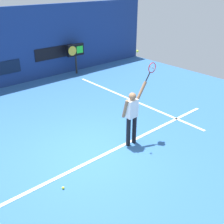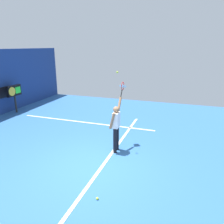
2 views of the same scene
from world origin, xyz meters
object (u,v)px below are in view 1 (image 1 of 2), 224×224
tennis_player (132,114)px  spare_ball (63,188)px  tennis_racket (152,69)px  tennis_ball (137,51)px  scoreboard_clock (75,51)px

tennis_player → spare_ball: bearing=-172.1°
tennis_player → spare_ball: size_ratio=28.20×
tennis_racket → tennis_player: bearing=179.7°
tennis_player → spare_ball: 2.86m
tennis_ball → spare_ball: tennis_ball is taller
tennis_player → tennis_racket: size_ratio=3.21×
tennis_racket → scoreboard_clock: tennis_racket is taller
tennis_ball → scoreboard_clock: size_ratio=0.04×
tennis_player → tennis_ball: 1.83m
scoreboard_clock → spare_ball: 9.11m
tennis_racket → tennis_ball: size_ratio=8.79×
tennis_player → scoreboard_clock: bearing=68.5°
tennis_player → tennis_racket: tennis_racket is taller
tennis_player → tennis_ball: bearing=5.6°
tennis_player → scoreboard_clock: (2.72, 6.90, 0.20)m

